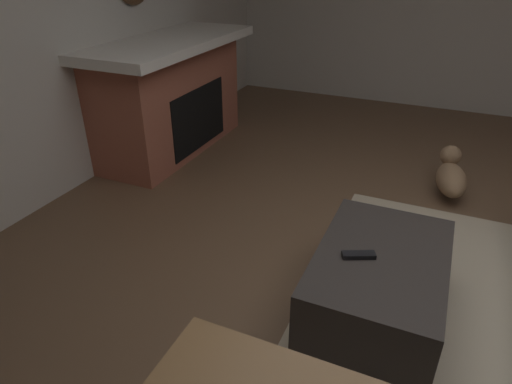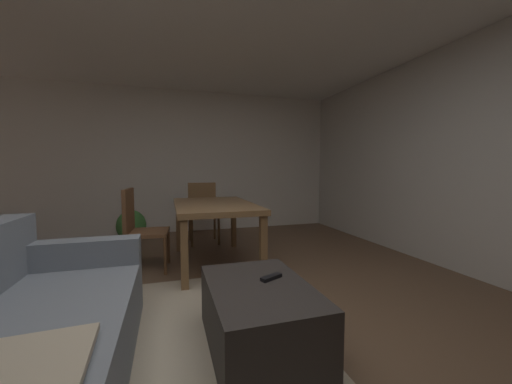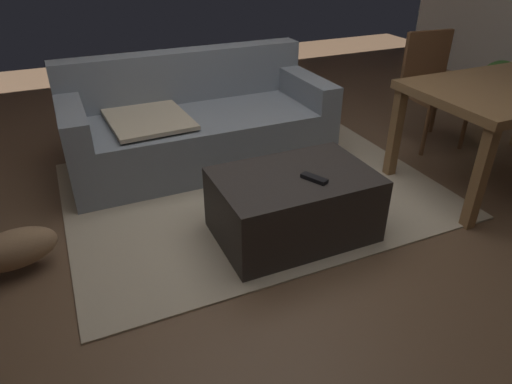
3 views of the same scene
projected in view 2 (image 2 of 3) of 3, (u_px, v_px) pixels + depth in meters
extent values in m
plane|color=brown|center=(222.00, 362.00, 1.73)|extent=(9.34, 9.34, 0.00)
cube|color=white|center=(183.00, 162.00, 5.34)|extent=(0.12, 6.09, 2.56)
cube|color=tan|center=(159.00, 366.00, 1.69)|extent=(2.60, 2.00, 0.01)
cube|color=slate|center=(14.00, 378.00, 1.31)|extent=(2.03, 0.92, 0.42)
cube|color=slate|center=(74.00, 253.00, 2.16)|extent=(0.18, 0.92, 0.20)
cube|color=#2D2826|center=(259.00, 317.00, 1.85)|extent=(0.93, 0.62, 0.42)
cube|color=black|center=(271.00, 277.00, 1.93)|extent=(0.11, 0.17, 0.02)
cube|color=brown|center=(214.00, 206.00, 3.49)|extent=(1.52, 0.91, 0.06)
cube|color=brown|center=(184.00, 255.00, 2.74)|extent=(0.07, 0.07, 0.68)
cube|color=brown|center=(179.00, 227.00, 4.07)|extent=(0.07, 0.07, 0.68)
cube|color=brown|center=(263.00, 248.00, 2.97)|extent=(0.07, 0.07, 0.68)
cube|color=brown|center=(233.00, 224.00, 4.30)|extent=(0.07, 0.07, 0.68)
cube|color=brown|center=(204.00, 215.00, 4.52)|extent=(0.44, 0.44, 0.04)
cube|color=brown|center=(202.00, 198.00, 4.69)|extent=(0.04, 0.44, 0.48)
cylinder|color=brown|center=(219.00, 231.00, 4.41)|extent=(0.04, 0.04, 0.41)
cylinder|color=brown|center=(192.00, 233.00, 4.29)|extent=(0.04, 0.04, 0.41)
cylinder|color=brown|center=(215.00, 226.00, 4.79)|extent=(0.04, 0.04, 0.41)
cylinder|color=brown|center=(190.00, 228.00, 4.67)|extent=(0.04, 0.04, 0.41)
cube|color=brown|center=(148.00, 233.00, 3.29)|extent=(0.48, 0.48, 0.04)
cube|color=brown|center=(128.00, 210.00, 3.23)|extent=(0.44, 0.08, 0.48)
cylinder|color=brown|center=(168.00, 247.00, 3.55)|extent=(0.04, 0.04, 0.41)
cylinder|color=brown|center=(165.00, 256.00, 3.16)|extent=(0.04, 0.04, 0.41)
cylinder|color=brown|center=(134.00, 248.00, 3.46)|extent=(0.04, 0.04, 0.41)
cylinder|color=brown|center=(126.00, 258.00, 3.07)|extent=(0.04, 0.04, 0.41)
cylinder|color=#474C51|center=(132.00, 242.00, 4.32)|extent=(0.17, 0.17, 0.15)
ellipsoid|color=#387233|center=(131.00, 226.00, 4.30)|extent=(0.42, 0.42, 0.46)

